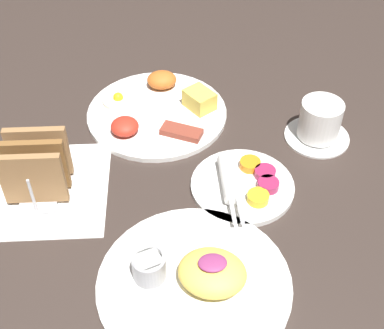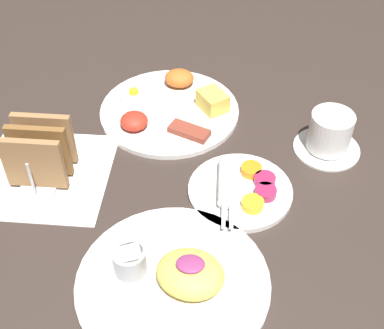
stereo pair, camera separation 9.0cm
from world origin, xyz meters
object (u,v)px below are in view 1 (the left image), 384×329
object	(u,v)px
plate_foreground	(195,279)
toast_rack	(36,167)
plate_breakfast	(158,110)
plate_condiments	(243,184)
coffee_cup	(320,123)

from	to	relation	value
plate_foreground	toast_rack	xyz separation A→B (m)	(-0.25, 0.20, 0.04)
plate_breakfast	toast_rack	bearing A→B (deg)	-135.45
plate_breakfast	plate_condiments	xyz separation A→B (m)	(0.14, -0.21, 0.00)
plate_condiments	toast_rack	world-z (taller)	toast_rack
plate_condiments	toast_rack	bearing A→B (deg)	177.36
plate_breakfast	plate_foreground	bearing A→B (deg)	-82.80
plate_condiments	toast_rack	distance (m)	0.34
plate_breakfast	toast_rack	distance (m)	0.28
plate_breakfast	coffee_cup	distance (m)	0.31
plate_condiments	plate_foreground	bearing A→B (deg)	-115.73
toast_rack	coffee_cup	size ratio (longest dim) A/B	0.97
plate_condiments	coffee_cup	size ratio (longest dim) A/B	1.55
plate_foreground	coffee_cup	world-z (taller)	coffee_cup
coffee_cup	toast_rack	bearing A→B (deg)	-167.60
plate_foreground	coffee_cup	xyz separation A→B (m)	(0.24, 0.31, 0.02)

